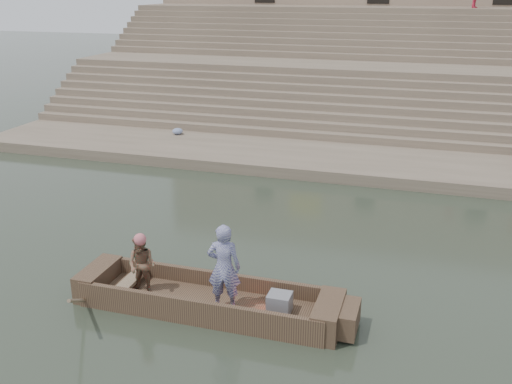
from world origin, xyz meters
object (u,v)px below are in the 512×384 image
at_px(rowing_man, 142,265).
at_px(television, 279,303).
at_px(standing_man, 224,267).
at_px(main_rowboat, 207,305).

relative_size(rowing_man, television, 2.81).
bearing_deg(standing_man, television, -179.14).
xyz_separation_m(standing_man, television, (1.09, 0.18, -0.71)).
bearing_deg(rowing_man, main_rowboat, 5.14).
relative_size(main_rowboat, rowing_man, 3.87).
height_order(main_rowboat, television, television).
bearing_deg(standing_man, main_rowboat, -29.67).
xyz_separation_m(rowing_man, television, (2.95, 0.10, -0.45)).
bearing_deg(television, main_rowboat, 180.00).
height_order(rowing_man, television, rowing_man).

